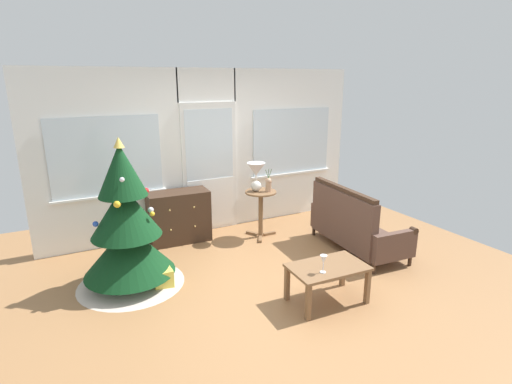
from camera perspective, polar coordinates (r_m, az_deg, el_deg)
ground_plane at (r=5.04m, az=2.44°, el=-12.63°), size 6.76×6.76×0.00m
back_wall_with_door at (r=6.42m, az=-6.76°, el=5.67°), size 5.20×0.14×2.55m
christmas_tree at (r=4.96m, az=-17.83°, el=-5.48°), size 1.26×1.26×1.78m
dresser_cabinet at (r=6.18m, az=-10.87°, el=-3.43°), size 0.92×0.48×0.78m
settee_sofa at (r=5.91m, az=13.55°, el=-4.65°), size 0.81×1.60×0.96m
side_table at (r=6.19m, az=0.67°, el=-1.83°), size 0.50×0.48×0.74m
table_lamp at (r=6.06m, az=0.01°, el=2.72°), size 0.28×0.28×0.44m
flower_vase at (r=6.09m, az=1.78°, el=1.15°), size 0.11×0.10×0.35m
coffee_table at (r=4.54m, az=10.11°, el=-11.01°), size 0.86×0.56×0.43m
wine_glass at (r=4.31m, az=9.54°, el=-9.48°), size 0.08×0.08×0.20m
gift_box at (r=5.00m, az=-13.08°, el=-11.84°), size 0.22×0.20×0.22m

